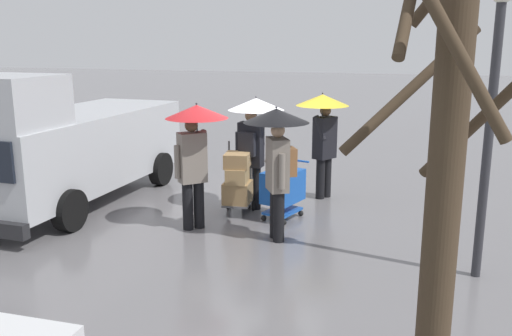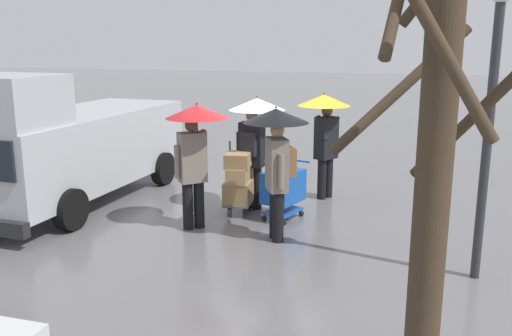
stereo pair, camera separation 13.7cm
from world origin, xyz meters
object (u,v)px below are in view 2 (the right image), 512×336
at_px(pedestrian_black_side, 254,127).
at_px(pedestrian_far_side, 277,143).
at_px(street_lamp, 491,103).
at_px(pedestrian_pink_side, 325,121).
at_px(cargo_van_parked_right, 70,144).
at_px(shopping_cart_vendor, 283,188).
at_px(pedestrian_white_side, 195,137).
at_px(hand_dolly_boxes, 238,180).
at_px(bare_tree_near, 431,199).

distance_m(pedestrian_black_side, pedestrian_far_side, 1.66).
bearing_deg(street_lamp, pedestrian_pink_side, -49.74).
distance_m(cargo_van_parked_right, pedestrian_far_side, 4.44).
relative_size(cargo_van_parked_right, pedestrian_black_side, 2.51).
bearing_deg(pedestrian_black_side, shopping_cart_vendor, 148.14).
bearing_deg(shopping_cart_vendor, pedestrian_far_side, 98.65).
xyz_separation_m(pedestrian_white_side, pedestrian_far_side, (-1.44, 0.10, -0.01)).
bearing_deg(hand_dolly_boxes, cargo_van_parked_right, 5.01).
distance_m(shopping_cart_vendor, street_lamp, 3.98).
height_order(shopping_cart_vendor, pedestrian_black_side, pedestrian_black_side).
bearing_deg(pedestrian_far_side, cargo_van_parked_right, -9.59).
distance_m(hand_dolly_boxes, bare_tree_near, 6.58).
relative_size(shopping_cart_vendor, pedestrian_black_side, 0.49).
height_order(pedestrian_pink_side, bare_tree_near, bare_tree_near).
bearing_deg(pedestrian_black_side, pedestrian_white_side, 65.65).
relative_size(shopping_cart_vendor, pedestrian_far_side, 0.49).
xyz_separation_m(cargo_van_parked_right, pedestrian_pink_side, (-4.64, -1.80, 0.41)).
relative_size(cargo_van_parked_right, pedestrian_pink_side, 2.51).
bearing_deg(pedestrian_far_side, pedestrian_black_side, -60.12).
height_order(cargo_van_parked_right, bare_tree_near, bare_tree_near).
height_order(shopping_cart_vendor, pedestrian_pink_side, pedestrian_pink_side).
xyz_separation_m(pedestrian_far_side, bare_tree_near, (-2.30, 4.47, 0.54)).
relative_size(cargo_van_parked_right, bare_tree_near, 1.28).
relative_size(pedestrian_far_side, street_lamp, 0.56).
relative_size(hand_dolly_boxes, street_lamp, 0.34).
height_order(pedestrian_pink_side, pedestrian_white_side, same).
bearing_deg(street_lamp, hand_dolly_boxes, -22.78).
bearing_deg(shopping_cart_vendor, pedestrian_black_side, -31.86).
bearing_deg(pedestrian_far_side, pedestrian_pink_side, -96.40).
bearing_deg(pedestrian_far_side, street_lamp, 167.79).
bearing_deg(hand_dolly_boxes, shopping_cart_vendor, 179.61).
height_order(bare_tree_near, street_lamp, bare_tree_near).
relative_size(hand_dolly_boxes, pedestrian_black_side, 0.61).
xyz_separation_m(pedestrian_pink_side, pedestrian_far_side, (0.28, 2.54, -0.01)).
height_order(hand_dolly_boxes, bare_tree_near, bare_tree_near).
xyz_separation_m(shopping_cart_vendor, bare_tree_near, (-2.45, 5.49, 1.54)).
bearing_deg(hand_dolly_boxes, pedestrian_white_side, 65.29).
bearing_deg(pedestrian_black_side, pedestrian_far_side, 119.88).
bearing_deg(pedestrian_white_side, street_lamp, 170.41).
relative_size(pedestrian_pink_side, pedestrian_black_side, 1.00).
distance_m(pedestrian_far_side, bare_tree_near, 5.05).
relative_size(pedestrian_white_side, bare_tree_near, 0.51).
height_order(pedestrian_white_side, street_lamp, street_lamp).
bearing_deg(bare_tree_near, shopping_cart_vendor, -65.94).
relative_size(pedestrian_pink_side, pedestrian_far_side, 1.00).
bearing_deg(bare_tree_near, pedestrian_far_side, -62.80).
distance_m(hand_dolly_boxes, pedestrian_white_side, 1.39).
bearing_deg(cargo_van_parked_right, hand_dolly_boxes, -174.99).
height_order(cargo_van_parked_right, pedestrian_black_side, cargo_van_parked_right).
distance_m(shopping_cart_vendor, pedestrian_far_side, 1.44).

